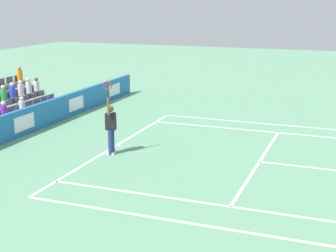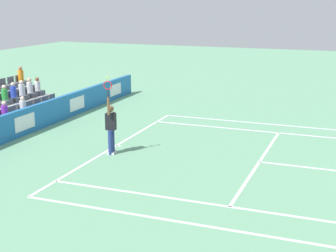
# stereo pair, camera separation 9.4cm
# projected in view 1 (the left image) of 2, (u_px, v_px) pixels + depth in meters

# --- Properties ---
(line_baseline) EXTENTS (10.97, 0.10, 0.01)m
(line_baseline) POSITION_uv_depth(u_px,v_px,m) (116.00, 146.00, 19.20)
(line_baseline) COLOR white
(line_baseline) RESTS_ON ground
(line_service) EXTENTS (8.23, 0.10, 0.01)m
(line_service) POSITION_uv_depth(u_px,v_px,m) (259.00, 162.00, 17.31)
(line_service) COLOR white
(line_service) RESTS_ON ground
(line_singles_sideline_left) EXTENTS (0.10, 11.89, 0.01)m
(line_singles_sideline_left) POSITION_uv_depth(u_px,v_px,m) (247.00, 209.00, 13.43)
(line_singles_sideline_left) COLOR white
(line_singles_sideline_left) RESTS_ON ground
(line_singles_sideline_right) EXTENTS (0.10, 11.89, 0.01)m
(line_singles_sideline_right) POSITION_uv_depth(u_px,v_px,m) (289.00, 134.00, 20.89)
(line_singles_sideline_right) COLOR white
(line_singles_sideline_right) RESTS_ON ground
(line_doubles_sideline_left) EXTENTS (0.10, 11.89, 0.01)m
(line_doubles_sideline_left) POSITION_uv_depth(u_px,v_px,m) (235.00, 230.00, 12.19)
(line_doubles_sideline_left) COLOR white
(line_doubles_sideline_left) RESTS_ON ground
(line_doubles_sideline_right) EXTENTS (0.10, 11.89, 0.01)m
(line_doubles_sideline_right) POSITION_uv_depth(u_px,v_px,m) (293.00, 126.00, 22.13)
(line_doubles_sideline_right) COLOR white
(line_doubles_sideline_right) RESTS_ON ground
(line_centre_mark) EXTENTS (0.10, 0.20, 0.01)m
(line_centre_mark) POSITION_uv_depth(u_px,v_px,m) (118.00, 146.00, 19.17)
(line_centre_mark) COLOR white
(line_centre_mark) RESTS_ON ground
(sponsor_barrier) EXTENTS (20.37, 0.22, 1.09)m
(sponsor_barrier) POSITION_uv_depth(u_px,v_px,m) (22.00, 122.00, 20.53)
(sponsor_barrier) COLOR #1E66AD
(sponsor_barrier) RESTS_ON ground
(tennis_player) EXTENTS (0.53, 0.39, 2.85)m
(tennis_player) POSITION_uv_depth(u_px,v_px,m) (111.00, 127.00, 17.96)
(tennis_player) COLOR navy
(tennis_player) RESTS_ON ground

